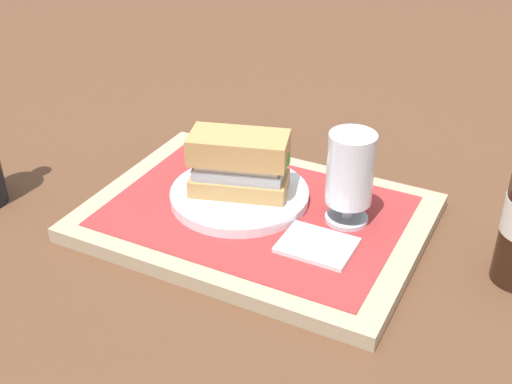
% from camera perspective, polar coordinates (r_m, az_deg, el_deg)
% --- Properties ---
extents(ground_plane, '(3.00, 3.00, 0.00)m').
position_cam_1_polar(ground_plane, '(0.90, -0.00, -2.71)').
color(ground_plane, brown).
extents(tray, '(0.44, 0.32, 0.02)m').
position_cam_1_polar(tray, '(0.90, -0.00, -2.18)').
color(tray, tan).
rests_on(tray, ground_plane).
extents(placemat, '(0.38, 0.27, 0.00)m').
position_cam_1_polar(placemat, '(0.89, -0.00, -1.62)').
color(placemat, '#9E2D2D').
rests_on(placemat, tray).
extents(plate, '(0.19, 0.19, 0.01)m').
position_cam_1_polar(plate, '(0.91, -1.42, -0.26)').
color(plate, white).
rests_on(plate, placemat).
extents(sandwich, '(0.14, 0.10, 0.08)m').
position_cam_1_polar(sandwich, '(0.89, -1.25, 2.49)').
color(sandwich, tan).
rests_on(sandwich, plate).
extents(beer_glass, '(0.06, 0.06, 0.12)m').
position_cam_1_polar(beer_glass, '(0.84, 8.06, 1.43)').
color(beer_glass, silver).
rests_on(beer_glass, placemat).
extents(napkin_folded, '(0.09, 0.07, 0.01)m').
position_cam_1_polar(napkin_folded, '(0.82, 5.26, -4.57)').
color(napkin_folded, white).
rests_on(napkin_folded, placemat).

